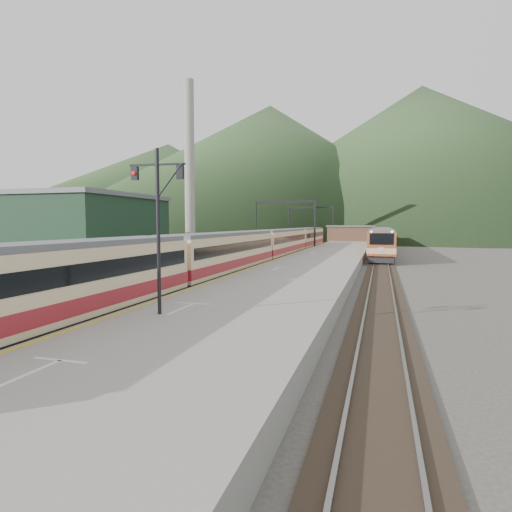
% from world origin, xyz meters
% --- Properties ---
extents(track_main, '(2.60, 200.00, 0.23)m').
position_xyz_m(track_main, '(0.00, 40.00, 0.07)').
color(track_main, black).
rests_on(track_main, ground).
extents(track_far, '(2.60, 200.00, 0.23)m').
position_xyz_m(track_far, '(-5.00, 40.00, 0.07)').
color(track_far, black).
rests_on(track_far, ground).
extents(track_second, '(2.60, 200.00, 0.23)m').
position_xyz_m(track_second, '(11.50, 40.00, 0.07)').
color(track_second, black).
rests_on(track_second, ground).
extents(platform, '(8.00, 100.00, 1.00)m').
position_xyz_m(platform, '(5.60, 38.00, 0.50)').
color(platform, gray).
rests_on(platform, ground).
extents(gantry_near, '(9.55, 0.25, 8.00)m').
position_xyz_m(gantry_near, '(-2.85, 55.00, 5.59)').
color(gantry_near, black).
rests_on(gantry_near, ground).
extents(gantry_far, '(9.55, 0.25, 8.00)m').
position_xyz_m(gantry_far, '(-2.85, 80.00, 5.59)').
color(gantry_far, black).
rests_on(gantry_far, ground).
extents(warehouse, '(14.50, 20.50, 8.60)m').
position_xyz_m(warehouse, '(-28.00, 42.00, 4.32)').
color(warehouse, '#17311F').
rests_on(warehouse, ground).
extents(smokestack, '(1.80, 1.80, 30.00)m').
position_xyz_m(smokestack, '(-22.00, 62.00, 15.00)').
color(smokestack, '#9E998E').
rests_on(smokestack, ground).
extents(station_shed, '(9.40, 4.40, 3.10)m').
position_xyz_m(station_shed, '(5.60, 78.00, 2.57)').
color(station_shed, brown).
rests_on(station_shed, platform).
extents(hill_a, '(180.00, 180.00, 60.00)m').
position_xyz_m(hill_a, '(-40.00, 190.00, 30.00)').
color(hill_a, '#2C4722').
rests_on(hill_a, ground).
extents(hill_b, '(220.00, 220.00, 75.00)m').
position_xyz_m(hill_b, '(30.00, 230.00, 37.50)').
color(hill_b, '#2C4722').
rests_on(hill_b, ground).
extents(hill_d, '(200.00, 200.00, 55.00)m').
position_xyz_m(hill_d, '(-120.00, 240.00, 27.50)').
color(hill_d, '#2C4722').
rests_on(hill_d, ground).
extents(main_train, '(2.71, 74.51, 3.31)m').
position_xyz_m(main_train, '(0.00, 30.68, 1.89)').
color(main_train, beige).
rests_on(main_train, track_main).
extents(second_train, '(2.98, 40.63, 3.64)m').
position_xyz_m(second_train, '(11.50, 57.73, 2.05)').
color(second_train, '#A3512C').
rests_on(second_train, track_second).
extents(signal_mast, '(2.20, 0.35, 6.21)m').
position_xyz_m(signal_mast, '(3.44, 4.87, 4.82)').
color(signal_mast, black).
rests_on(signal_mast, platform).
extents(short_signal_b, '(0.25, 0.21, 2.27)m').
position_xyz_m(short_signal_b, '(-2.17, 25.70, 1.46)').
color(short_signal_b, black).
rests_on(short_signal_b, ground).
extents(short_signal_c, '(0.26, 0.22, 2.27)m').
position_xyz_m(short_signal_c, '(-7.16, 14.90, 1.46)').
color(short_signal_c, black).
rests_on(short_signal_c, ground).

